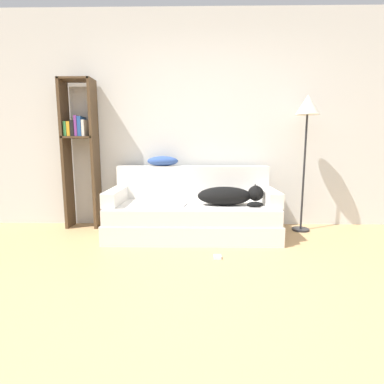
{
  "coord_description": "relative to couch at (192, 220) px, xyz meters",
  "views": [
    {
      "loc": [
        -0.01,
        -1.61,
        1.05
      ],
      "look_at": [
        -0.07,
        1.67,
        0.53
      ],
      "focal_mm": 28.0,
      "sensor_mm": 36.0,
      "label": 1
    }
  ],
  "objects": [
    {
      "name": "ground_plane",
      "position": [
        0.07,
        -1.77,
        -0.19
      ],
      "size": [
        20.0,
        20.0,
        0.0
      ],
      "primitive_type": "plane",
      "color": "tan"
    },
    {
      "name": "wall_back",
      "position": [
        0.07,
        0.56,
        1.16
      ],
      "size": [
        7.8,
        0.06,
        2.7
      ],
      "color": "silver",
      "rests_on": "ground_plane"
    },
    {
      "name": "couch",
      "position": [
        0.0,
        0.0,
        0.0
      ],
      "size": [
        1.91,
        0.84,
        0.38
      ],
      "color": "silver",
      "rests_on": "ground_plane"
    },
    {
      "name": "couch_backrest",
      "position": [
        0.0,
        0.35,
        0.4
      ],
      "size": [
        1.87,
        0.15,
        0.41
      ],
      "color": "silver",
      "rests_on": "couch"
    },
    {
      "name": "couch_arm_left",
      "position": [
        -0.88,
        -0.01,
        0.28
      ],
      "size": [
        0.15,
        0.65,
        0.16
      ],
      "color": "silver",
      "rests_on": "couch"
    },
    {
      "name": "couch_arm_right",
      "position": [
        0.88,
        -0.01,
        0.28
      ],
      "size": [
        0.15,
        0.65,
        0.16
      ],
      "color": "silver",
      "rests_on": "couch"
    },
    {
      "name": "dog",
      "position": [
        0.42,
        -0.09,
        0.3
      ],
      "size": [
        0.73,
        0.26,
        0.24
      ],
      "color": "black",
      "rests_on": "couch"
    },
    {
      "name": "laptop",
      "position": [
        -0.21,
        -0.08,
        0.2
      ],
      "size": [
        0.32,
        0.25,
        0.02
      ],
      "rotation": [
        0.0,
        0.0,
        -0.18
      ],
      "color": "silver",
      "rests_on": "couch"
    },
    {
      "name": "throw_pillow",
      "position": [
        -0.37,
        0.35,
        0.66
      ],
      "size": [
        0.38,
        0.19,
        0.12
      ],
      "color": "#335199",
      "rests_on": "couch_backrest"
    },
    {
      "name": "bookshelf",
      "position": [
        -1.41,
        0.38,
        0.85
      ],
      "size": [
        0.4,
        0.26,
        1.84
      ],
      "color": "#4C3823",
      "rests_on": "ground_plane"
    },
    {
      "name": "floor_lamp",
      "position": [
        1.34,
        0.24,
        1.21
      ],
      "size": [
        0.27,
        0.27,
        1.62
      ],
      "color": "#232326",
      "rests_on": "ground_plane"
    },
    {
      "name": "power_adapter",
      "position": [
        0.25,
        -0.7,
        -0.17
      ],
      "size": [
        0.07,
        0.07,
        0.03
      ],
      "color": "white",
      "rests_on": "ground_plane"
    }
  ]
}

